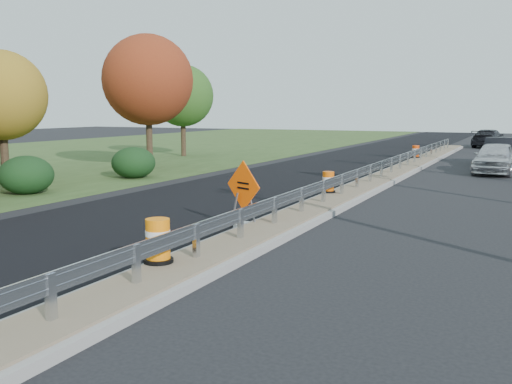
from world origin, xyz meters
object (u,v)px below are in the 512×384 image
at_px(barrel_median_mid, 328,182).
at_px(car_dark_mid, 500,151).
at_px(barrel_median_far, 416,152).
at_px(caution_sign, 243,212).
at_px(barrel_median_near, 158,242).
at_px(car_dark_far, 489,138).
at_px(car_silver, 495,158).

height_order(barrel_median_mid, car_dark_mid, car_dark_mid).
bearing_deg(barrel_median_far, caution_sign, -90.86).
xyz_separation_m(barrel_median_near, barrel_median_mid, (-0.09, 10.79, -0.05)).
height_order(barrel_median_near, car_dark_far, car_dark_far).
relative_size(barrel_median_far, car_silver, 0.16).
xyz_separation_m(barrel_median_near, car_dark_mid, (4.89, 27.50, 0.15)).
bearing_deg(caution_sign, barrel_median_far, 112.79).
bearing_deg(car_silver, barrel_median_near, -99.96).
bearing_deg(car_dark_mid, barrel_median_far, 174.47).
xyz_separation_m(barrel_median_far, car_silver, (5.01, -5.38, 0.21)).
height_order(car_silver, car_dark_mid, car_silver).
distance_m(car_dark_mid, car_dark_far, 17.12).
relative_size(barrel_median_near, car_dark_mid, 0.18).
xyz_separation_m(barrel_median_mid, car_dark_far, (3.20, 33.73, 0.17)).
bearing_deg(car_dark_far, car_dark_mid, 103.37).
relative_size(barrel_median_mid, car_dark_far, 0.15).
bearing_deg(car_dark_mid, barrel_median_near, -100.29).
bearing_deg(caution_sign, car_silver, 97.05).
xyz_separation_m(caution_sign, barrel_median_far, (0.35, 23.35, 0.12)).
height_order(barrel_median_far, car_silver, car_silver).
height_order(caution_sign, barrel_median_near, caution_sign).
bearing_deg(car_dark_far, car_silver, 102.10).
xyz_separation_m(barrel_median_far, car_dark_mid, (4.98, -0.46, 0.21)).
xyz_separation_m(car_silver, car_dark_far, (-1.81, 21.94, -0.04)).
distance_m(barrel_median_mid, car_dark_mid, 17.43).
height_order(barrel_median_near, barrel_median_mid, barrel_median_near).
xyz_separation_m(barrel_median_near, car_silver, (4.92, 22.58, 0.15)).
xyz_separation_m(caution_sign, car_silver, (5.36, 17.97, 0.33)).
bearing_deg(caution_sign, barrel_median_mid, 110.41).
height_order(car_dark_mid, car_dark_far, car_dark_mid).
bearing_deg(caution_sign, barrel_median_near, -60.87).
distance_m(barrel_median_near, car_dark_mid, 27.93).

